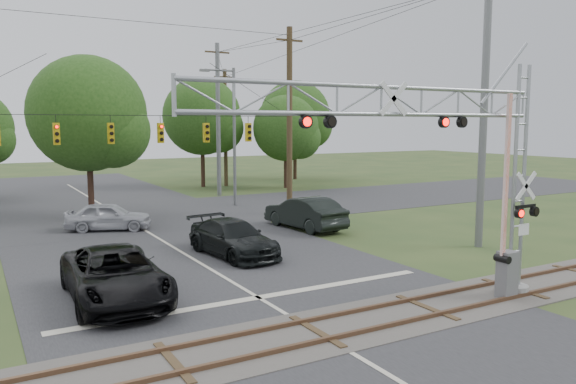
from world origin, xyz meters
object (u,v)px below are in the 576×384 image
crossing_gantry (442,156)px  car_dark (233,238)px  pickup_black (115,275)px  sedan_silver (109,216)px  streetlight (232,130)px  traffic_signal_span (153,124)px

crossing_gantry → car_dark: 10.76m
crossing_gantry → car_dark: crossing_gantry is taller
pickup_black → sedan_silver: 12.72m
car_dark → streetlight: (6.07, 13.59, 4.49)m
crossing_gantry → car_dark: bearing=103.5°
streetlight → crossing_gantry: bearing=-99.1°
pickup_black → traffic_signal_span: bearing=70.2°
pickup_black → streetlight: size_ratio=0.65×
sedan_silver → car_dark: bearing=-136.3°
traffic_signal_span → sedan_silver: size_ratio=4.40×
car_dark → streetlight: 15.55m
traffic_signal_span → sedan_silver: bearing=179.8°
streetlight → traffic_signal_span: bearing=-144.3°
crossing_gantry → sedan_silver: bearing=107.2°
sedan_silver → traffic_signal_span: bearing=-67.8°
car_dark → sedan_silver: car_dark is taller
pickup_black → car_dark: bearing=35.4°
traffic_signal_span → sedan_silver: traffic_signal_span is taller
streetlight → car_dark: bearing=-114.1°
traffic_signal_span → streetlight: traffic_signal_span is taller
pickup_black → car_dark: 6.98m
car_dark → sedan_silver: bearing=104.9°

